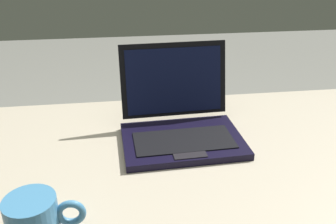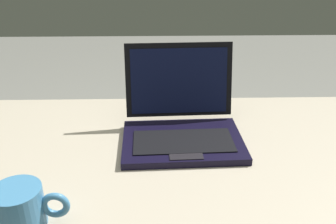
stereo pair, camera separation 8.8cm
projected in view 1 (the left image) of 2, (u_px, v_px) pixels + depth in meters
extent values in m
cube|color=#A69B86|center=(163.00, 160.00, 0.90)|extent=(1.42, 0.67, 0.03)
cylinder|color=black|center=(326.00, 188.00, 1.38)|extent=(0.06, 0.06, 0.69)
cube|color=black|center=(182.00, 141.00, 0.93)|extent=(0.31, 0.22, 0.02)
cube|color=black|center=(184.00, 140.00, 0.91)|extent=(0.25, 0.13, 0.00)
cube|color=black|center=(190.00, 155.00, 0.86)|extent=(0.08, 0.04, 0.00)
cube|color=black|center=(174.00, 80.00, 0.99)|extent=(0.29, 0.06, 0.19)
cube|color=black|center=(174.00, 81.00, 0.99)|extent=(0.26, 0.05, 0.17)
cube|color=#59CCF2|center=(174.00, 90.00, 1.00)|extent=(0.24, 0.01, 0.01)
cylinder|color=teal|center=(32.00, 218.00, 0.63)|extent=(0.09, 0.09, 0.08)
torus|color=teal|center=(71.00, 213.00, 0.64)|extent=(0.05, 0.01, 0.05)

